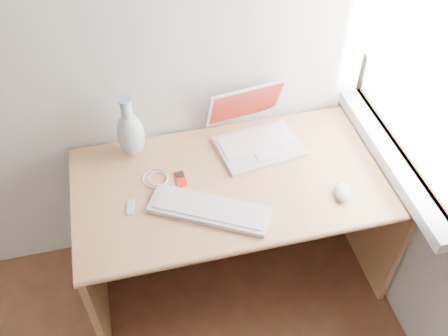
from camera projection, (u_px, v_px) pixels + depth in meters
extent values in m
cube|color=white|center=(441.00, 50.00, 1.77)|extent=(0.01, 0.90, 1.00)
cube|color=gray|center=(391.00, 158.00, 2.15)|extent=(0.10, 0.96, 0.06)
cube|color=white|center=(424.00, 45.00, 1.74)|extent=(0.02, 0.84, 0.92)
cube|color=tan|center=(238.00, 181.00, 2.14)|extent=(1.40, 0.70, 0.03)
cube|color=tan|center=(92.00, 261.00, 2.30)|extent=(0.03, 0.66, 0.71)
cube|color=tan|center=(367.00, 207.00, 2.52)|extent=(0.03, 0.66, 0.71)
cube|color=tan|center=(220.00, 167.00, 2.55)|extent=(1.34, 0.03, 0.47)
cube|color=silver|center=(259.00, 147.00, 2.25)|extent=(0.40, 0.30, 0.02)
cube|color=white|center=(259.00, 145.00, 2.25)|extent=(0.35, 0.18, 0.00)
cube|color=silver|center=(253.00, 108.00, 2.25)|extent=(0.37, 0.14, 0.23)
cube|color=maroon|center=(253.00, 108.00, 2.25)|extent=(0.34, 0.12, 0.20)
cube|color=white|center=(209.00, 210.00, 2.00)|extent=(0.49, 0.36, 0.02)
cube|color=white|center=(209.00, 208.00, 1.99)|extent=(0.45, 0.32, 0.00)
ellipsoid|color=silver|center=(342.00, 192.00, 2.05)|extent=(0.10, 0.12, 0.04)
cube|color=red|center=(181.00, 179.00, 2.12)|extent=(0.04, 0.09, 0.01)
cube|color=black|center=(181.00, 178.00, 2.12)|extent=(0.03, 0.03, 0.00)
torus|color=white|center=(156.00, 178.00, 2.13)|extent=(0.14, 0.14, 0.01)
cube|color=white|center=(130.00, 207.00, 2.02)|extent=(0.04, 0.08, 0.01)
ellipsoid|color=silver|center=(131.00, 135.00, 2.16)|extent=(0.12, 0.12, 0.22)
cylinder|color=silver|center=(126.00, 110.00, 2.06)|extent=(0.05, 0.05, 0.09)
cylinder|color=#84A9D4|center=(125.00, 101.00, 2.02)|extent=(0.05, 0.05, 0.01)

